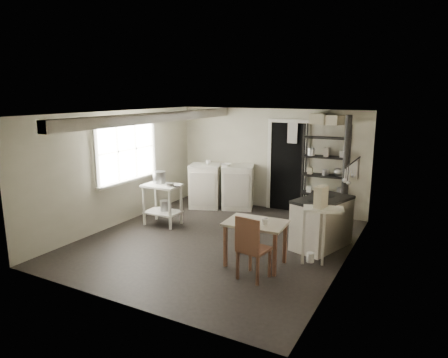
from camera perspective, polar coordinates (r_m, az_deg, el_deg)
The scene contains 31 objects.
floor at distance 7.35m, azimuth -1.12°, elevation -8.85°, with size 5.00×5.00×0.00m, color black.
ceiling at distance 6.87m, azimuth -1.20°, elevation 9.36°, with size 5.00×5.00×0.00m, color silver.
wall_back at distance 9.24m, azimuth 6.50°, elevation 2.84°, with size 4.50×0.02×2.30m, color #BCB8A0.
wall_front at distance 5.07m, azimuth -15.27°, elevation -5.34°, with size 4.50×0.02×2.30m, color #BCB8A0.
wall_left at distance 8.34m, azimuth -14.75°, elevation 1.50°, with size 0.02×5.00×2.30m, color #BCB8A0.
wall_right at distance 6.26m, azimuth 17.09°, elevation -2.13°, with size 0.02×5.00×2.30m, color #BCB8A0.
window at distance 8.41m, azimuth -13.80°, elevation 4.06°, with size 0.12×1.76×1.28m, color silver, non-canonical shape.
doorway at distance 9.08m, azimuth 9.04°, elevation 1.64°, with size 0.96×0.10×2.08m, color silver, non-canonical shape.
ceiling_beam at distance 7.54m, azimuth -9.25°, elevation 8.70°, with size 0.18×5.00×0.18m, color silver, non-canonical shape.
wallpaper_panel at distance 6.26m, azimuth 17.00°, elevation -2.12°, with size 0.01×5.00×2.30m, color beige, non-canonical shape.
utensil_rail at distance 6.77m, azimuth 17.83°, elevation 2.34°, with size 0.06×1.20×0.44m, color #A5A5A7, non-canonical shape.
prep_table at distance 8.22m, azimuth -8.76°, elevation -3.75°, with size 0.73×0.52×0.84m, color silver, non-canonical shape.
stockpot at distance 8.24m, azimuth -9.24°, elevation 0.13°, with size 0.26×0.26×0.28m, color #A5A5A7.
saucepan at distance 7.95m, azimuth -7.78°, elevation -0.93°, with size 0.18×0.18×0.10m, color #A5A5A7.
bucket at distance 8.26m, azimuth -8.39°, elevation -3.79°, with size 0.21×0.21×0.23m, color #A5A5A7.
base_cabinets at distance 9.33m, azimuth -0.35°, elevation -1.31°, with size 1.54×0.66×1.01m, color beige, non-canonical shape.
mixing_bowl at distance 9.09m, azimuth 0.25°, elevation 1.53°, with size 0.30×0.30×0.07m, color white.
counter_cup at distance 9.33m, azimuth -2.25°, elevation 1.87°, with size 0.12×0.12×0.10m, color white.
shelf_rack at distance 8.69m, azimuth 14.25°, elevation 0.60°, with size 0.95×0.37×2.00m, color black, non-canonical shape.
shelf_jar at distance 8.64m, azimuth 12.42°, elevation 3.50°, with size 0.09×0.09×0.21m, color white.
storage_box_a at distance 8.60m, azimuth 13.27°, elevation 7.68°, with size 0.32×0.28×0.22m, color beige.
storage_box_b at distance 8.51m, azimuth 15.44°, elevation 7.38°, with size 0.30×0.28×0.19m, color beige.
stove at distance 7.16m, azimuth 13.80°, elevation -6.07°, with size 0.62×1.11×0.87m, color beige, non-canonical shape.
stovepipe at distance 7.24m, azimuth 17.11°, elevation 3.32°, with size 0.10×0.10×1.29m, color black, non-canonical shape.
side_ledge at distance 6.41m, azimuth 13.81°, elevation -8.34°, with size 0.61×0.32×0.93m, color silver, non-canonical shape.
oats_box at distance 6.25m, azimuth 13.65°, elevation -3.28°, with size 0.13×0.22×0.33m, color beige.
work_table at distance 6.29m, azimuth 4.52°, elevation -8.91°, with size 0.92×0.65×0.70m, color beige, non-canonical shape.
table_cup at distance 6.02m, azimuth 5.87°, elevation -5.56°, with size 0.11×0.11×0.10m, color white.
chair at distance 5.82m, azimuth 4.32°, elevation -9.59°, with size 0.39×0.41×0.96m, color brown, non-canonical shape.
flour_sack at distance 8.60m, azimuth 13.39°, elevation -4.34°, with size 0.39×0.33×0.47m, color beige.
floor_crock at distance 6.62m, azimuth 12.23°, elevation -10.89°, with size 0.12×0.12×0.15m, color white.
Camera 1 is at (3.38, -5.97, 2.64)m, focal length 32.00 mm.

